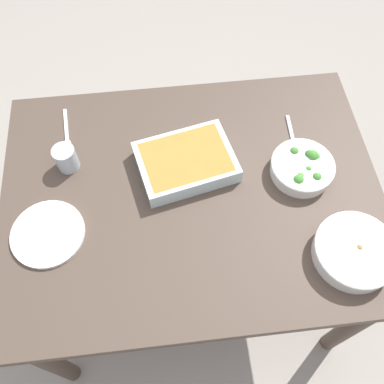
% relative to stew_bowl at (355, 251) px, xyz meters
% --- Properties ---
extents(ground_plane, '(6.00, 6.00, 0.00)m').
position_rel_stew_bowl_xyz_m(ground_plane, '(-0.44, 0.26, -0.77)').
color(ground_plane, '#9E9389').
extents(dining_table, '(1.20, 0.90, 0.74)m').
position_rel_stew_bowl_xyz_m(dining_table, '(-0.44, 0.26, -0.12)').
color(dining_table, '#4C3D33').
rests_on(dining_table, ground_plane).
extents(stew_bowl, '(0.24, 0.24, 0.06)m').
position_rel_stew_bowl_xyz_m(stew_bowl, '(0.00, 0.00, 0.00)').
color(stew_bowl, white).
rests_on(stew_bowl, dining_table).
extents(broccoli_bowl, '(0.20, 0.20, 0.07)m').
position_rel_stew_bowl_xyz_m(broccoli_bowl, '(-0.08, 0.30, -0.00)').
color(broccoli_bowl, white).
rests_on(broccoli_bowl, dining_table).
extents(baking_dish, '(0.34, 0.28, 0.06)m').
position_rel_stew_bowl_xyz_m(baking_dish, '(-0.45, 0.36, 0.00)').
color(baking_dish, silver).
rests_on(baking_dish, dining_table).
extents(drink_cup, '(0.07, 0.07, 0.08)m').
position_rel_stew_bowl_xyz_m(drink_cup, '(-0.82, 0.41, 0.01)').
color(drink_cup, '#B2BCC6').
rests_on(drink_cup, dining_table).
extents(side_plate, '(0.22, 0.22, 0.01)m').
position_rel_stew_bowl_xyz_m(side_plate, '(-0.88, 0.17, -0.03)').
color(side_plate, white).
rests_on(side_plate, dining_table).
extents(spoon_by_stew, '(0.16, 0.11, 0.01)m').
position_rel_stew_bowl_xyz_m(spoon_by_stew, '(-0.04, 0.02, -0.03)').
color(spoon_by_stew, silver).
rests_on(spoon_by_stew, dining_table).
extents(spoon_by_broccoli, '(0.03, 0.18, 0.01)m').
position_rel_stew_bowl_xyz_m(spoon_by_broccoli, '(-0.07, 0.41, -0.03)').
color(spoon_by_broccoli, silver).
rests_on(spoon_by_broccoli, dining_table).
extents(spoon_spare, '(0.03, 0.18, 0.01)m').
position_rel_stew_bowl_xyz_m(spoon_spare, '(-0.83, 0.53, -0.03)').
color(spoon_spare, silver).
rests_on(spoon_spare, dining_table).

